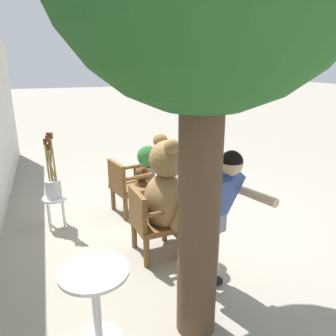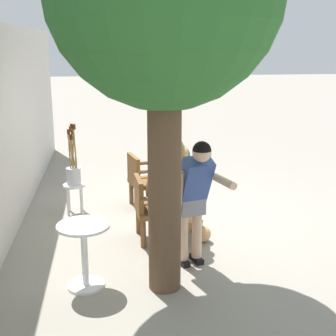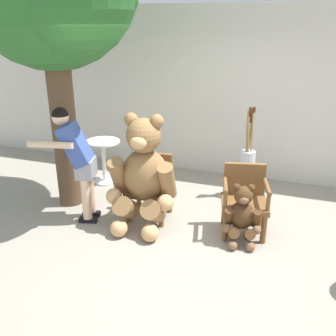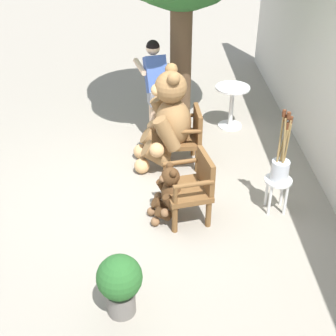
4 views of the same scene
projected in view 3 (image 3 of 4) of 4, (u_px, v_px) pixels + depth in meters
ground_plane at (185, 240)px, 4.63m from camera, size 60.00×60.00×0.00m
back_wall at (228, 94)px, 6.23m from camera, size 10.00×0.16×2.80m
wooden_chair_left at (151, 184)px, 5.08m from camera, size 0.59×0.55×0.86m
wooden_chair_right at (244, 198)px, 4.69m from camera, size 0.66×0.63×0.86m
teddy_bear_large at (143, 173)px, 4.75m from camera, size 0.89×0.86×1.49m
teddy_bear_small at (242, 215)px, 4.47m from camera, size 0.47×0.47×0.76m
person_visitor at (77, 156)px, 4.81m from camera, size 0.73×0.61×1.54m
white_stool at (247, 174)px, 5.71m from camera, size 0.34×0.34×0.46m
brush_bucket at (248, 154)px, 5.60m from camera, size 0.22×0.22×0.94m
round_side_table at (104, 157)px, 6.17m from camera, size 0.56×0.56×0.72m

